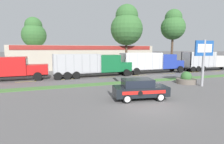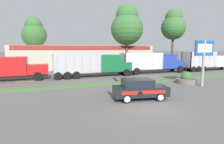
{
  "view_description": "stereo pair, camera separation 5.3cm",
  "coord_description": "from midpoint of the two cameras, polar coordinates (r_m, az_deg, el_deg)",
  "views": [
    {
      "loc": [
        -6.49,
        -10.31,
        4.06
      ],
      "look_at": [
        0.02,
        7.86,
        1.53
      ],
      "focal_mm": 28.0,
      "sensor_mm": 36.0,
      "label": 1
    },
    {
      "loc": [
        -6.44,
        -10.33,
        4.06
      ],
      "look_at": [
        0.02,
        7.86,
        1.53
      ],
      "focal_mm": 28.0,
      "sensor_mm": 36.0,
      "label": 2
    }
  ],
  "objects": [
    {
      "name": "centre_line_6",
      "position": [
        27.73,
        9.06,
        -1.04
      ],
      "size": [
        2.4,
        0.14,
        0.01
      ],
      "primitive_type": "cube",
      "color": "yellow",
      "rests_on": "ground_plane"
    },
    {
      "name": "dump_truck_mid",
      "position": [
        31.11,
        14.88,
        2.82
      ],
      "size": [
        11.48,
        2.6,
        3.53
      ],
      "color": "black",
      "rests_on": "ground_plane"
    },
    {
      "name": "centre_line_3",
      "position": [
        24.55,
        -26.36,
        -2.83
      ],
      "size": [
        2.4,
        0.14,
        0.01
      ],
      "primitive_type": "cube",
      "color": "yellow",
      "rests_on": "ground_plane"
    },
    {
      "name": "centre_line_7",
      "position": [
        30.68,
        17.94,
        -0.5
      ],
      "size": [
        2.4,
        0.14,
        0.01
      ],
      "primitive_type": "cube",
      "color": "yellow",
      "rests_on": "ground_plane"
    },
    {
      "name": "centre_line_9",
      "position": [
        38.22,
        30.88,
        0.31
      ],
      "size": [
        2.4,
        0.14,
        0.01
      ],
      "primitive_type": "cube",
      "color": "yellow",
      "rests_on": "ground_plane"
    },
    {
      "name": "store_sign_post",
      "position": [
        21.39,
        27.74,
        5.28
      ],
      "size": [
        2.47,
        0.28,
        5.08
      ],
      "color": "#9E9EA3",
      "rests_on": "ground_plane"
    },
    {
      "name": "tree_behind_right",
      "position": [
        38.02,
        4.76,
        14.78
      ],
      "size": [
        6.75,
        6.75,
        13.31
      ],
      "color": "brown",
      "rests_on": "ground_plane"
    },
    {
      "name": "dump_truck_trail",
      "position": [
        26.31,
        -3.72,
        2.18
      ],
      "size": [
        11.62,
        2.83,
        3.36
      ],
      "color": "black",
      "rests_on": "ground_plane"
    },
    {
      "name": "centre_line_5",
      "position": [
        25.6,
        -1.61,
        -1.66
      ],
      "size": [
        2.4,
        0.14,
        0.01
      ],
      "primitive_type": "cube",
      "color": "yellow",
      "rests_on": "ground_plane"
    },
    {
      "name": "dump_truck_lead",
      "position": [
        26.15,
        -32.18,
        0.94
      ],
      "size": [
        13.13,
        2.62,
        3.59
      ],
      "color": "black",
      "rests_on": "ground_plane"
    },
    {
      "name": "store_building_backdrop",
      "position": [
        41.21,
        -9.37,
        5.06
      ],
      "size": [
        29.31,
        12.1,
        4.81
      ],
      "color": "#BCB29E",
      "rests_on": "ground_plane"
    },
    {
      "name": "stone_planter",
      "position": [
        22.66,
        22.99,
        -2.19
      ],
      "size": [
        2.29,
        2.29,
        1.44
      ],
      "color": "#6B6056",
      "rests_on": "ground_plane"
    },
    {
      "name": "tree_behind_centre",
      "position": [
        37.73,
        -24.19,
        11.56
      ],
      "size": [
        4.61,
        4.61,
        10.19
      ],
      "color": "brown",
      "rests_on": "ground_plane"
    },
    {
      "name": "centre_line_8",
      "position": [
        34.23,
        25.12,
        -0.05
      ],
      "size": [
        2.4,
        0.14,
        0.01
      ],
      "primitive_type": "cube",
      "color": "yellow",
      "rests_on": "ground_plane"
    },
    {
      "name": "rally_car",
      "position": [
        14.43,
        8.88,
        -5.41
      ],
      "size": [
        4.59,
        2.54,
        1.72
      ],
      "color": "black",
      "rests_on": "ground_plane"
    },
    {
      "name": "grass_verge",
      "position": [
        20.74,
        -1.16,
        -3.75
      ],
      "size": [
        120.0,
        1.48,
        0.06
      ],
      "primitive_type": "cube",
      "color": "#477538",
      "rests_on": "ground_plane"
    },
    {
      "name": "tree_behind_left",
      "position": [
        40.16,
        19.28,
        14.18
      ],
      "size": [
        5.06,
        5.06,
        12.37
      ],
      "color": "brown",
      "rests_on": "ground_plane"
    },
    {
      "name": "centre_line_4",
      "position": [
        24.49,
        -13.72,
        -2.29
      ],
      "size": [
        2.4,
        0.14,
        0.01
      ],
      "primitive_type": "cube",
      "color": "yellow",
      "rests_on": "ground_plane"
    },
    {
      "name": "ground_plane",
      "position": [
        12.84,
        11.93,
        -11.15
      ],
      "size": [
        600.0,
        600.0,
        0.0
      ],
      "primitive_type": "plane",
      "color": "#5B5959"
    },
    {
      "name": "dump_truck_far_right",
      "position": [
        39.32,
        29.91,
        2.81
      ],
      "size": [
        11.68,
        2.72,
        3.57
      ],
      "color": "black",
      "rests_on": "ground_plane"
    }
  ]
}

